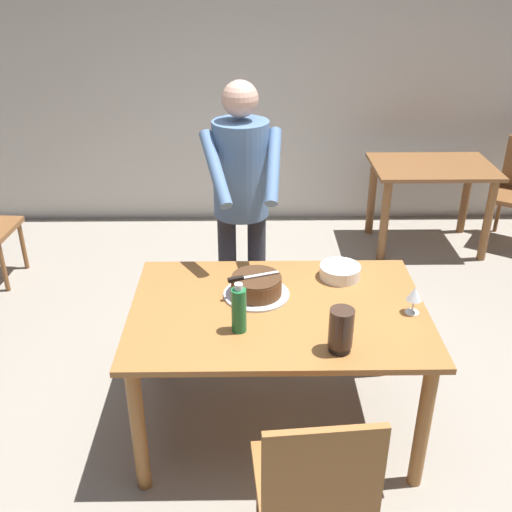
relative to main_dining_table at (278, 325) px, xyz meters
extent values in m
plane|color=gray|center=(0.00, 0.00, -0.64)|extent=(14.00, 14.00, 0.00)
cube|color=beige|center=(0.00, 2.90, 0.71)|extent=(10.00, 0.12, 2.70)
cube|color=#9E6633|center=(0.00, 0.00, 0.09)|extent=(1.47, 1.00, 0.03)
cylinder|color=#9E6633|center=(-0.66, -0.42, -0.28)|extent=(0.07, 0.07, 0.72)
cylinder|color=#9E6633|center=(0.66, -0.42, -0.28)|extent=(0.07, 0.07, 0.72)
cylinder|color=#9E6633|center=(-0.66, 0.42, -0.28)|extent=(0.07, 0.07, 0.72)
cylinder|color=#9E6633|center=(0.66, 0.42, -0.28)|extent=(0.07, 0.07, 0.72)
cylinder|color=silver|center=(-0.11, 0.12, 0.11)|extent=(0.34, 0.34, 0.01)
cylinder|color=brown|center=(-0.11, 0.12, 0.16)|extent=(0.26, 0.26, 0.09)
cylinder|color=#432A18|center=(-0.11, 0.12, 0.21)|extent=(0.25, 0.25, 0.01)
cube|color=silver|center=(-0.09, 0.13, 0.22)|extent=(0.20, 0.08, 0.00)
cube|color=black|center=(-0.21, 0.09, 0.22)|extent=(0.08, 0.05, 0.02)
cylinder|color=white|center=(0.35, 0.30, 0.11)|extent=(0.22, 0.22, 0.01)
cylinder|color=white|center=(0.35, 0.30, 0.12)|extent=(0.22, 0.22, 0.01)
cylinder|color=white|center=(0.35, 0.30, 0.13)|extent=(0.22, 0.22, 0.01)
cylinder|color=white|center=(0.35, 0.30, 0.14)|extent=(0.22, 0.22, 0.01)
cylinder|color=white|center=(0.35, 0.30, 0.15)|extent=(0.22, 0.22, 0.01)
cylinder|color=white|center=(0.35, 0.30, 0.16)|extent=(0.22, 0.22, 0.01)
cylinder|color=white|center=(0.35, 0.30, 0.17)|extent=(0.22, 0.22, 0.01)
cylinder|color=silver|center=(0.65, -0.05, 0.11)|extent=(0.07, 0.07, 0.00)
cylinder|color=silver|center=(0.65, -0.05, 0.14)|extent=(0.01, 0.01, 0.07)
cone|color=silver|center=(0.65, -0.05, 0.21)|extent=(0.08, 0.08, 0.07)
cylinder|color=#1E6B38|center=(-0.19, -0.19, 0.22)|extent=(0.07, 0.07, 0.22)
cylinder|color=silver|center=(-0.19, -0.19, 0.34)|extent=(0.04, 0.04, 0.03)
cylinder|color=black|center=(0.26, -0.36, 0.12)|extent=(0.10, 0.10, 0.03)
cylinder|color=#3F2D23|center=(0.26, -0.36, 0.23)|extent=(0.11, 0.11, 0.18)
cylinder|color=#2D2D38|center=(-0.10, 0.73, -0.17)|extent=(0.11, 0.11, 0.95)
cylinder|color=#2D2D38|center=(-0.28, 0.71, -0.17)|extent=(0.11, 0.11, 0.95)
cylinder|color=#4C6B93|center=(-0.19, 0.72, 0.58)|extent=(0.32, 0.32, 0.55)
sphere|color=tan|center=(-0.19, 0.72, 0.98)|extent=(0.20, 0.20, 0.20)
cylinder|color=#4C6B93|center=(-0.01, 0.56, 0.65)|extent=(0.11, 0.42, 0.34)
cylinder|color=#4C6B93|center=(-0.32, 0.52, 0.65)|extent=(0.20, 0.42, 0.34)
cube|color=#9E6633|center=(0.10, -0.80, -0.21)|extent=(0.48, 0.48, 0.04)
cylinder|color=#9E6633|center=(-0.10, -0.63, -0.44)|extent=(0.04, 0.04, 0.41)
cylinder|color=#9E6633|center=(0.26, -0.60, -0.44)|extent=(0.04, 0.04, 0.41)
cube|color=#9E6633|center=(0.11, -1.00, 0.03)|extent=(0.44, 0.07, 0.45)
cube|color=brown|center=(1.39, 2.20, 0.08)|extent=(1.00, 0.70, 0.03)
cylinder|color=brown|center=(0.97, 1.93, -0.29)|extent=(0.07, 0.07, 0.71)
cylinder|color=brown|center=(1.82, 1.93, -0.29)|extent=(0.07, 0.07, 0.71)
cylinder|color=brown|center=(0.97, 2.48, -0.29)|extent=(0.07, 0.07, 0.71)
cylinder|color=brown|center=(1.82, 2.48, -0.29)|extent=(0.07, 0.07, 0.71)
cylinder|color=brown|center=(-1.97, 1.82, -0.44)|extent=(0.04, 0.04, 0.41)
cylinder|color=brown|center=(-1.99, 1.46, -0.44)|extent=(0.04, 0.04, 0.41)
cylinder|color=brown|center=(1.95, 2.18, -0.44)|extent=(0.04, 0.04, 0.41)
cylinder|color=brown|center=(2.14, 2.48, -0.44)|extent=(0.04, 0.04, 0.41)
camera|label=1|loc=(-0.15, -2.51, 1.70)|focal=41.82mm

